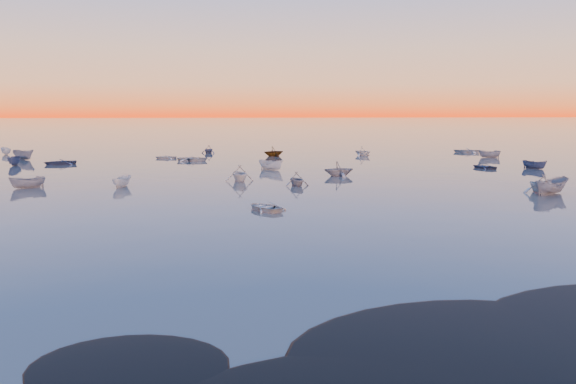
{
  "coord_description": "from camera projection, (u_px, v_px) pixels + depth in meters",
  "views": [
    {
      "loc": [
        -6.12,
        -17.42,
        7.99
      ],
      "look_at": [
        -2.77,
        28.0,
        1.06
      ],
      "focal_mm": 35.0,
      "sensor_mm": 36.0,
      "label": 1
    }
  ],
  "objects": [
    {
      "name": "ground",
      "position": [
        276.0,
        145.0,
        117.42
      ],
      "size": [
        600.0,
        600.0,
        0.0
      ],
      "primitive_type": "plane",
      "color": "#645D54",
      "rests_on": "ground"
    },
    {
      "name": "mud_lobes",
      "position": [
        442.0,
        360.0,
        17.84
      ],
      "size": [
        140.0,
        6.0,
        0.07
      ],
      "primitive_type": null,
      "color": "black",
      "rests_on": "ground"
    },
    {
      "name": "moored_fleet",
      "position": [
        295.0,
        170.0,
        71.08
      ],
      "size": [
        124.0,
        58.0,
        1.2
      ],
      "primitive_type": null,
      "color": "silver",
      "rests_on": "ground"
    },
    {
      "name": "boat_near_center",
      "position": [
        551.0,
        194.0,
        51.79
      ],
      "size": [
        3.68,
        4.72,
        1.51
      ],
      "primitive_type": "imported",
      "rotation": [
        0.0,
        0.0,
        2.06
      ],
      "color": "slate",
      "rests_on": "ground"
    },
    {
      "name": "boat_near_right",
      "position": [
        541.0,
        193.0,
        52.46
      ],
      "size": [
        4.07,
        2.17,
        1.37
      ],
      "primitive_type": "imported",
      "rotation": [
        0.0,
        0.0,
        3.25
      ],
      "color": "silver",
      "rests_on": "ground"
    }
  ]
}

